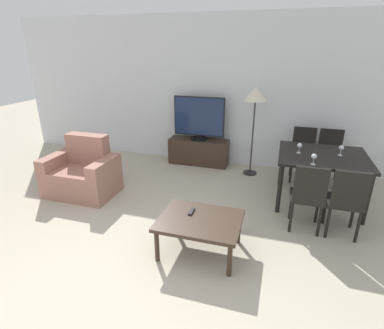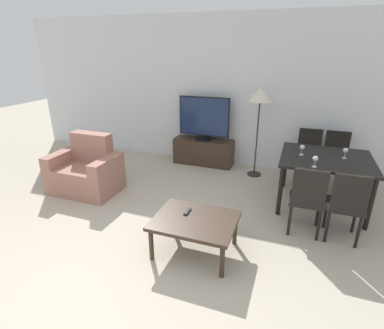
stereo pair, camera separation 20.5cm
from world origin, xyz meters
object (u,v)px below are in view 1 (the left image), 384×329
at_px(dining_chair_near, 308,195).
at_px(dining_chair_far_left, 303,151).
at_px(wine_glass_center, 314,157).
at_px(wine_glass_right, 341,148).
at_px(wine_glass_left, 300,146).
at_px(armchair, 83,174).
at_px(coffee_table, 200,223).
at_px(tv, 199,119).
at_px(dining_table, 322,160).
at_px(dining_chair_near_right, 346,200).
at_px(remote_primary, 192,211).
at_px(dining_chair_far, 329,154).
at_px(tv_stand, 199,152).
at_px(floor_lamp, 256,98).

bearing_deg(dining_chair_near, dining_chair_far_left, 90.00).
relative_size(wine_glass_center, wine_glass_right, 1.00).
bearing_deg(wine_glass_left, armchair, -166.99).
distance_m(coffee_table, wine_glass_center, 1.72).
xyz_separation_m(tv, wine_glass_left, (1.76, -1.01, -0.06)).
bearing_deg(wine_glass_left, wine_glass_right, 6.20).
bearing_deg(dining_table, armchair, -167.85).
relative_size(dining_chair_near, wine_glass_center, 6.06).
xyz_separation_m(dining_chair_near_right, wine_glass_left, (-0.53, 0.81, 0.35)).
xyz_separation_m(dining_chair_near, remote_primary, (-1.25, -0.67, -0.07)).
bearing_deg(dining_table, dining_chair_far, 76.04).
distance_m(dining_chair_near, wine_glass_left, 0.89).
xyz_separation_m(armchair, dining_chair_near, (3.24, -0.09, 0.18)).
xyz_separation_m(coffee_table, dining_table, (1.33, 1.61, 0.29)).
xyz_separation_m(remote_primary, wine_glass_right, (1.68, 1.54, 0.42)).
xyz_separation_m(dining_chair_far_left, wine_glass_right, (0.43, -0.80, 0.35)).
bearing_deg(dining_chair_near_right, wine_glass_left, 123.32).
relative_size(armchair, coffee_table, 1.16).
height_order(tv_stand, dining_chair_near, dining_chair_near).
xyz_separation_m(armchair, coffee_table, (2.12, -0.87, 0.06)).
height_order(dining_chair_near_right, dining_chair_far_left, same).
bearing_deg(dining_chair_far_left, dining_chair_near_right, -76.04).
relative_size(tv_stand, dining_chair_far_left, 1.28).
xyz_separation_m(dining_chair_near, wine_glass_center, (0.04, 0.39, 0.35)).
relative_size(coffee_table, dining_chair_far_left, 1.00).
relative_size(tv, coffee_table, 1.08).
bearing_deg(coffee_table, remote_primary, 140.16).
bearing_deg(tv_stand, wine_glass_right, -22.47).
relative_size(coffee_table, dining_chair_near, 1.00).
height_order(dining_chair_far, floor_lamp, floor_lamp).
bearing_deg(remote_primary, wine_glass_right, 42.53).
bearing_deg(coffee_table, armchair, 157.78).
distance_m(tv, dining_chair_near_right, 2.95).
bearing_deg(wine_glass_right, dining_chair_near, -116.07).
relative_size(tv, floor_lamp, 0.62).
bearing_deg(wine_glass_left, dining_table, 3.70).
distance_m(tv_stand, dining_table, 2.34).
relative_size(dining_table, dining_chair_far, 1.34).
bearing_deg(dining_chair_far_left, tv_stand, 175.23).
xyz_separation_m(tv_stand, coffee_table, (0.75, -2.60, 0.12)).
relative_size(tv, dining_chair_near, 1.08).
bearing_deg(armchair, floor_lamp, 32.53).
height_order(tv_stand, floor_lamp, floor_lamp).
xyz_separation_m(dining_chair_near, dining_chair_far, (0.41, 1.67, 0.00)).
relative_size(armchair, wine_glass_left, 7.01).
distance_m(remote_primary, wine_glass_center, 1.73).
bearing_deg(remote_primary, tv_stand, 104.03).
bearing_deg(floor_lamp, dining_chair_near, -62.21).
height_order(dining_chair_far_left, remote_primary, dining_chair_far_left).
bearing_deg(dining_chair_far_left, tv, 175.31).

